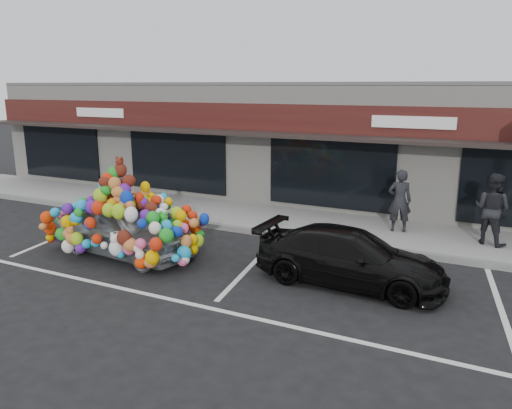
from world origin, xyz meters
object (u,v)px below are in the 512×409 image
at_px(pedestrian_a, 400,201).
at_px(pedestrian_b, 492,209).
at_px(toy_car, 125,223).
at_px(black_sedan, 350,257).

relative_size(pedestrian_a, pedestrian_b, 0.95).
relative_size(toy_car, black_sedan, 1.05).
relative_size(black_sedan, pedestrian_a, 2.30).
distance_m(toy_car, black_sedan, 5.66).
bearing_deg(toy_car, black_sedan, -77.29).
height_order(pedestrian_a, pedestrian_b, pedestrian_b).
xyz_separation_m(black_sedan, pedestrian_b, (2.63, 3.91, 0.49)).
bearing_deg(pedestrian_b, black_sedan, 79.93).
bearing_deg(black_sedan, pedestrian_b, -31.85).
height_order(toy_car, black_sedan, toy_car).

